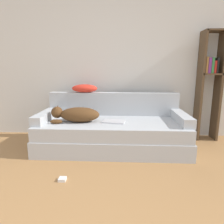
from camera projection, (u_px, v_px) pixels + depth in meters
name	position (u px, v px, depth m)	size (l,w,h in m)	color
wall_back	(104.00, 56.00, 3.32)	(8.12, 0.06, 2.70)	silver
couch	(112.00, 135.00, 2.89)	(2.08, 0.95, 0.41)	#B2B7BC
couch_backrest	(114.00, 104.00, 3.21)	(2.04, 0.15, 0.36)	#B2B7BC
couch_arm_left	(46.00, 116.00, 2.88)	(0.15, 0.76, 0.12)	#B2B7BC
couch_arm_right	(181.00, 118.00, 2.79)	(0.15, 0.76, 0.12)	#B2B7BC
dog	(76.00, 114.00, 2.79)	(0.68, 0.30, 0.23)	#513319
laptop	(114.00, 121.00, 2.79)	(0.33, 0.25, 0.02)	silver
throw_pillow	(85.00, 88.00, 3.17)	(0.40, 0.21, 0.13)	red
bookshelf	(209.00, 81.00, 3.14)	(0.33, 0.26, 1.71)	#4C3823
power_adapter	(62.00, 179.00, 2.05)	(0.07, 0.07, 0.03)	silver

